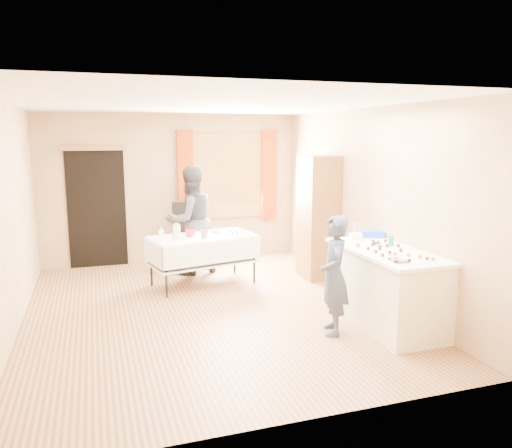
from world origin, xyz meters
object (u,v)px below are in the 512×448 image
object	(u,v)px
counter	(385,287)
chair	(189,247)
party_table	(203,256)
woman	(191,220)
girl	(334,275)
cabinet	(318,217)

from	to	relation	value
counter	chair	world-z (taller)	chair
party_table	woman	xyz separation A→B (m)	(-0.05, 0.68, 0.43)
girl	counter	bearing A→B (deg)	111.25
party_table	chair	distance (m)	1.15
cabinet	party_table	bearing A→B (deg)	175.01
cabinet	party_table	world-z (taller)	cabinet
cabinet	woman	distance (m)	2.04
girl	woman	xyz separation A→B (m)	(-1.05, 3.00, 0.20)
party_table	girl	distance (m)	2.54
chair	girl	size ratio (longest dim) A/B	0.81
chair	woman	size ratio (longest dim) A/B	0.63
cabinet	girl	world-z (taller)	cabinet
girl	woman	world-z (taller)	woman
cabinet	party_table	size ratio (longest dim) A/B	1.13
counter	chair	bearing A→B (deg)	116.88
cabinet	chair	world-z (taller)	cabinet
party_table	girl	world-z (taller)	girl
party_table	woman	bearing A→B (deg)	82.00
girl	woman	bearing A→B (deg)	-144.02
counter	woman	world-z (taller)	woman
counter	girl	bearing A→B (deg)	-175.42
woman	party_table	bearing A→B (deg)	76.69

